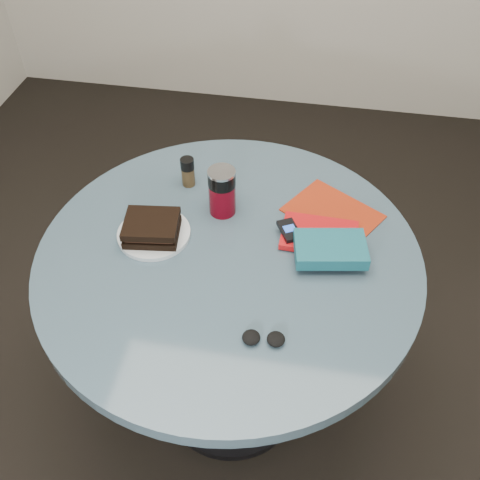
% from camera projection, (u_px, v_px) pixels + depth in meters
% --- Properties ---
extents(ground, '(4.00, 4.00, 0.00)m').
position_uv_depth(ground, '(232.00, 394.00, 1.92)').
color(ground, black).
rests_on(ground, ground).
extents(table, '(1.00, 1.00, 0.75)m').
position_uv_depth(table, '(230.00, 292.00, 1.50)').
color(table, black).
rests_on(table, ground).
extents(plate, '(0.24, 0.24, 0.01)m').
position_uv_depth(plate, '(154.00, 234.00, 1.42)').
color(plate, silver).
rests_on(plate, table).
extents(sandwich, '(0.15, 0.14, 0.05)m').
position_uv_depth(sandwich, '(152.00, 228.00, 1.39)').
color(sandwich, black).
rests_on(sandwich, plate).
extents(soda_can, '(0.08, 0.08, 0.14)m').
position_uv_depth(soda_can, '(222.00, 192.00, 1.44)').
color(soda_can, '#620412').
rests_on(soda_can, table).
extents(pepper_grinder, '(0.05, 0.05, 0.09)m').
position_uv_depth(pepper_grinder, '(188.00, 172.00, 1.54)').
color(pepper_grinder, '#3E301A').
rests_on(pepper_grinder, table).
extents(magazine, '(0.30, 0.28, 0.00)m').
position_uv_depth(magazine, '(333.00, 213.00, 1.48)').
color(magazine, maroon).
rests_on(magazine, table).
extents(red_book, '(0.20, 0.14, 0.02)m').
position_uv_depth(red_book, '(319.00, 235.00, 1.41)').
color(red_book, '#AE0D11').
rests_on(red_book, magazine).
extents(novel, '(0.20, 0.14, 0.03)m').
position_uv_depth(novel, '(330.00, 249.00, 1.34)').
color(novel, '#14505F').
rests_on(novel, red_book).
extents(mp3_player, '(0.08, 0.09, 0.01)m').
position_uv_depth(mp3_player, '(289.00, 230.00, 1.40)').
color(mp3_player, black).
rests_on(mp3_player, red_book).
extents(headphones, '(0.10, 0.05, 0.02)m').
position_uv_depth(headphones, '(264.00, 338.00, 1.19)').
color(headphones, black).
rests_on(headphones, table).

